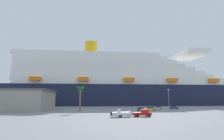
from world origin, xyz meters
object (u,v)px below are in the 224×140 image
object	(u,v)px
cruise_ship	(123,85)
pickup_truck	(143,113)
parked_car_yellow_taxi	(151,109)
parked_car_blue_suv	(174,108)
small_boat_on_trailer	(123,114)
parked_car_silver_sedan	(158,108)
palm_tree	(80,92)
street_lamp	(169,97)
parked_car_green_wagon	(141,109)

from	to	relation	value
cruise_ship	pickup_truck	xyz separation A→B (m)	(-16.00, -93.79, -16.26)
parked_car_yellow_taxi	parked_car_blue_suv	world-z (taller)	same
small_boat_on_trailer	parked_car_silver_sedan	bearing A→B (deg)	52.87
palm_tree	parked_car_yellow_taxi	bearing A→B (deg)	9.03
palm_tree	street_lamp	bearing A→B (deg)	-11.08
pickup_truck	small_boat_on_trailer	distance (m)	6.23
palm_tree	parked_car_blue_suv	distance (m)	51.44
palm_tree	parked_car_blue_suv	size ratio (longest dim) A/B	2.42
cruise_ship	small_boat_on_trailer	xyz separation A→B (m)	(-22.22, -94.11, -16.34)
parked_car_yellow_taxi	parked_car_silver_sedan	distance (m)	10.02
cruise_ship	pickup_truck	world-z (taller)	cruise_ship
palm_tree	small_boat_on_trailer	bearing A→B (deg)	-60.95
parked_car_blue_suv	pickup_truck	bearing A→B (deg)	-130.37
parked_car_yellow_taxi	parked_car_silver_sedan	world-z (taller)	same
street_lamp	parked_car_silver_sedan	distance (m)	20.65
parked_car_blue_suv	parked_car_yellow_taxi	bearing A→B (deg)	-155.54
cruise_ship	pickup_truck	size ratio (longest dim) A/B	41.58
pickup_truck	parked_car_green_wagon	world-z (taller)	pickup_truck
parked_car_silver_sedan	palm_tree	bearing A→B (deg)	-162.57
pickup_truck	parked_car_silver_sedan	xyz separation A→B (m)	(20.86, 35.43, -0.21)
pickup_truck	palm_tree	world-z (taller)	palm_tree
parked_car_yellow_taxi	parked_car_silver_sedan	size ratio (longest dim) A/B	1.08
palm_tree	parked_car_blue_suv	xyz separation A→B (m)	(49.32, 12.63, -7.37)
parked_car_silver_sedan	cruise_ship	bearing A→B (deg)	94.75
parked_car_blue_suv	small_boat_on_trailer	bearing A→B (deg)	-135.46
pickup_truck	cruise_ship	bearing A→B (deg)	80.32
palm_tree	parked_car_yellow_taxi	world-z (taller)	palm_tree
palm_tree	pickup_truck	bearing A→B (deg)	-50.13
parked_car_blue_suv	palm_tree	bearing A→B (deg)	-165.63
cruise_ship	palm_tree	world-z (taller)	cruise_ship
palm_tree	parked_car_silver_sedan	distance (m)	42.54
cruise_ship	parked_car_green_wagon	distance (m)	73.04
parked_car_green_wagon	small_boat_on_trailer	bearing A→B (deg)	-120.70
parked_car_green_wagon	parked_car_yellow_taxi	xyz separation A→B (m)	(6.29, 5.03, 0.00)
parked_car_blue_suv	parked_car_silver_sedan	world-z (taller)	same
small_boat_on_trailer	cruise_ship	bearing A→B (deg)	76.71
parked_car_blue_suv	parked_car_silver_sedan	bearing A→B (deg)	-179.46
palm_tree	parked_car_green_wagon	bearing A→B (deg)	0.48
pickup_truck	street_lamp	distance (m)	23.81
parked_car_blue_suv	cruise_ship	bearing A→B (deg)	103.70
parked_car_green_wagon	parked_car_silver_sedan	world-z (taller)	same
small_boat_on_trailer	parked_car_silver_sedan	distance (m)	44.86
parked_car_blue_suv	parked_car_silver_sedan	distance (m)	9.35
pickup_truck	parked_car_blue_suv	world-z (taller)	pickup_truck
parked_car_green_wagon	parked_car_blue_suv	xyz separation A→B (m)	(22.51, 12.41, -0.00)
pickup_truck	parked_car_blue_suv	xyz separation A→B (m)	(30.20, 35.52, -0.21)
pickup_truck	palm_tree	distance (m)	30.67
cruise_ship	street_lamp	world-z (taller)	cruise_ship
palm_tree	parked_car_blue_suv	world-z (taller)	palm_tree
cruise_ship	small_boat_on_trailer	world-z (taller)	cruise_ship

